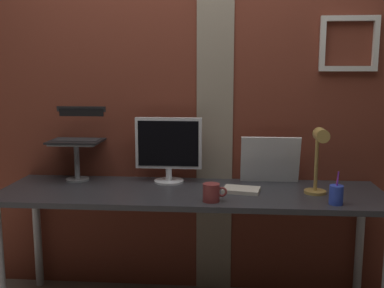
% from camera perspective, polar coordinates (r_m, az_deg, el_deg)
% --- Properties ---
extents(brick_wall_back, '(3.55, 0.16, 2.44)m').
position_cam_1_polar(brick_wall_back, '(2.81, -0.39, 5.71)').
color(brick_wall_back, brown).
rests_on(brick_wall_back, ground_plane).
extents(desk, '(2.16, 0.61, 0.73)m').
position_cam_1_polar(desk, '(2.55, -0.18, -7.48)').
color(desk, '#333338').
rests_on(desk, ground_plane).
extents(monitor, '(0.40, 0.18, 0.39)m').
position_cam_1_polar(monitor, '(2.68, -3.01, -0.33)').
color(monitor, white).
rests_on(monitor, desk).
extents(laptop_stand, '(0.28, 0.22, 0.24)m').
position_cam_1_polar(laptop_stand, '(2.82, -14.51, -1.34)').
color(laptop_stand, gray).
rests_on(laptop_stand, desk).
extents(laptop, '(0.31, 0.27, 0.21)m').
position_cam_1_polar(laptop, '(2.86, -14.22, 1.49)').
color(laptop, black).
rests_on(laptop, laptop_stand).
extents(whiteboard_panel, '(0.35, 0.09, 0.29)m').
position_cam_1_polar(whiteboard_panel, '(2.72, 9.93, -2.00)').
color(whiteboard_panel, white).
rests_on(whiteboard_panel, desk).
extents(desk_lamp, '(0.12, 0.20, 0.37)m').
position_cam_1_polar(desk_lamp, '(2.47, 15.88, -1.23)').
color(desk_lamp, tan).
rests_on(desk_lamp, desk).
extents(pen_cup, '(0.07, 0.07, 0.17)m').
position_cam_1_polar(pen_cup, '(2.38, 17.91, -6.17)').
color(pen_cup, blue).
rests_on(pen_cup, desk).
extents(coffee_mug, '(0.13, 0.09, 0.09)m').
position_cam_1_polar(coffee_mug, '(2.32, 2.53, -6.20)').
color(coffee_mug, maroon).
rests_on(coffee_mug, desk).
extents(paper_clutter_stack, '(0.22, 0.17, 0.02)m').
position_cam_1_polar(paper_clutter_stack, '(2.52, 6.33, -5.84)').
color(paper_clutter_stack, silver).
rests_on(paper_clutter_stack, desk).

